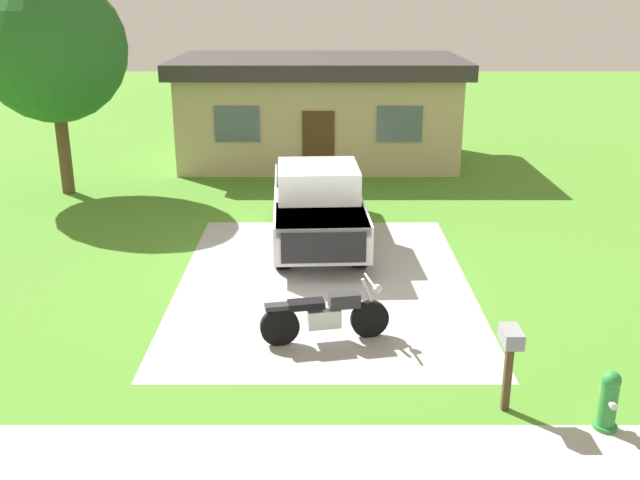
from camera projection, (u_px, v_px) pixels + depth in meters
The scene contains 9 objects.
ground_plane at pixel (324, 283), 14.76m from camera, with size 80.00×80.00×0.00m, color #4E8A2B.
driveway_pad at pixel (324, 283), 14.76m from camera, with size 5.88×8.06×0.01m, color #A3A3A3.
sidewalk_strip at pixel (326, 466), 9.09m from camera, with size 36.00×1.80×0.01m, color #ABABA6.
motorcycle at pixel (326, 315), 12.20m from camera, with size 2.19×0.80×1.09m.
pickup_truck at pixel (317, 201), 17.04m from camera, with size 2.27×5.71×1.90m.
fire_hydrant at pixel (609, 401), 9.74m from camera, with size 0.32×0.40×0.87m.
mailbox at pixel (510, 348), 10.01m from camera, with size 0.26×0.48×1.26m.
shade_tree at pixel (52, 49), 19.95m from camera, with size 4.07×4.07×6.16m.
neighbor_house at pixel (319, 108), 24.81m from camera, with size 9.60×5.60×3.50m.
Camera 1 is at (-0.08, -13.66, 5.66)m, focal length 40.72 mm.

